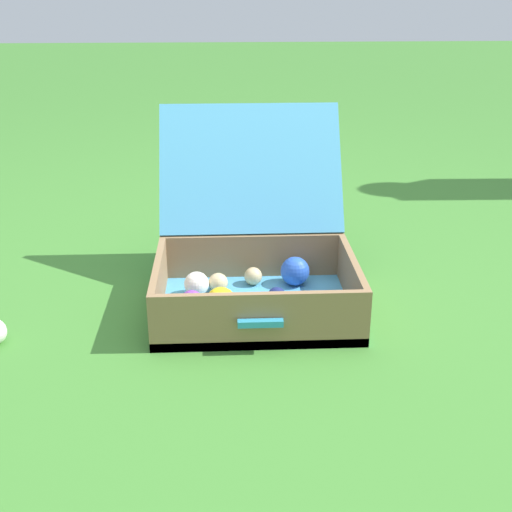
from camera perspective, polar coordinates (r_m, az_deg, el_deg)
ground_plane at (r=1.79m, az=-0.32°, el=-5.76°), size 16.00×16.00×0.00m
open_suitcase at (r=1.88m, az=-0.21°, el=-0.52°), size 0.54×0.65×0.49m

